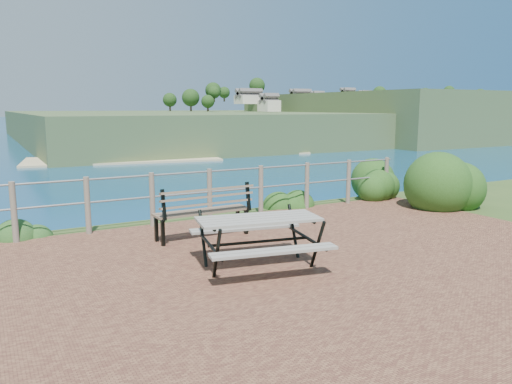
% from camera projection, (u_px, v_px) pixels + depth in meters
% --- Properties ---
extents(ground, '(10.00, 7.00, 0.12)m').
position_uv_depth(ground, '(308.00, 268.00, 6.92)').
color(ground, brown).
rests_on(ground, ground).
extents(safety_railing, '(9.40, 0.10, 1.00)m').
position_uv_depth(safety_railing, '(210.00, 192.00, 9.70)').
color(safety_railing, '#6B5B4C').
rests_on(safety_railing, ground).
extents(distant_bay, '(290.00, 232.36, 24.00)m').
position_uv_depth(distant_bay, '(357.00, 114.00, 264.62)').
color(distant_bay, '#3D5329').
rests_on(distant_bay, ground).
extents(picnic_table, '(1.75, 1.41, 0.70)m').
position_uv_depth(picnic_table, '(259.00, 237.00, 6.82)').
color(picnic_table, gray).
rests_on(picnic_table, ground).
extents(park_bench, '(1.65, 0.45, 0.92)m').
position_uv_depth(park_bench, '(202.00, 203.00, 8.34)').
color(park_bench, brown).
rests_on(park_bench, ground).
extents(shrub_right_front, '(1.64, 1.64, 2.33)m').
position_uv_depth(shrub_right_front, '(444.00, 208.00, 11.01)').
color(shrub_right_front, '#1F3F13').
rests_on(shrub_right_front, ground).
extents(shrub_right_edge, '(1.08, 1.08, 1.55)m').
position_uv_depth(shrub_right_edge, '(376.00, 198.00, 12.16)').
color(shrub_right_edge, '#1F3F13').
rests_on(shrub_right_edge, ground).
extents(shrub_lip_west, '(0.74, 0.74, 0.47)m').
position_uv_depth(shrub_lip_west, '(25.00, 236.00, 8.64)').
color(shrub_lip_west, '#1D4A1C').
rests_on(shrub_lip_west, ground).
extents(shrub_lip_east, '(0.88, 0.88, 0.66)m').
position_uv_depth(shrub_lip_east, '(288.00, 207.00, 11.15)').
color(shrub_lip_east, '#1F3F13').
rests_on(shrub_lip_east, ground).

